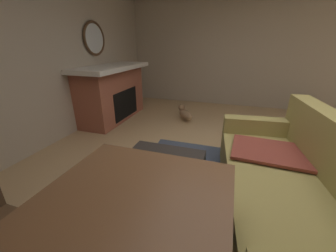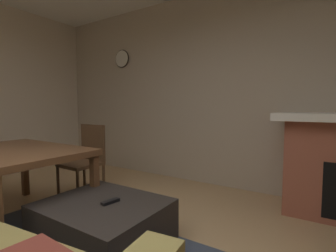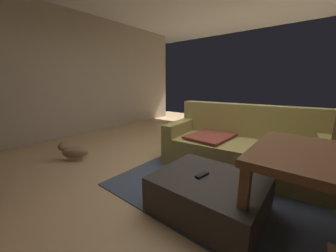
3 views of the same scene
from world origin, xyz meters
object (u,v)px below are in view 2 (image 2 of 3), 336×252
tv_remote (110,202)px  dining_chair_south (87,156)px  dining_table (13,157)px  ottoman_coffee_table (103,223)px  wall_clock (122,59)px

tv_remote → dining_chair_south: 1.35m
tv_remote → dining_chair_south: (1.15, -0.68, 0.15)m
tv_remote → dining_table: bearing=19.5°
tv_remote → dining_table: size_ratio=0.11×
ottoman_coffee_table → tv_remote: 0.21m
ottoman_coffee_table → dining_table: dining_table is taller
wall_clock → dining_chair_south: bearing=113.6°
ottoman_coffee_table → dining_chair_south: bearing=-33.1°
tv_remote → dining_table: (1.15, 0.21, 0.29)m
tv_remote → dining_chair_south: bearing=-21.7°
wall_clock → dining_table: bearing=104.5°
tv_remote → dining_table: 1.21m
dining_table → dining_chair_south: dining_chair_south is taller
tv_remote → dining_chair_south: dining_chair_south is taller
dining_table → dining_chair_south: bearing=-90.1°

